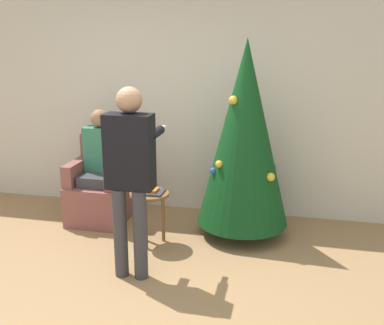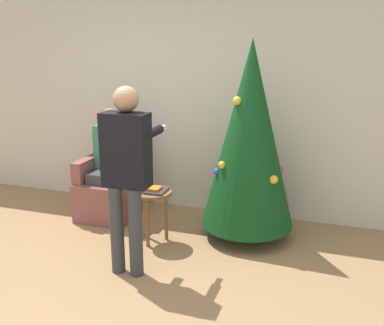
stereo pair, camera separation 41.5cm
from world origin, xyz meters
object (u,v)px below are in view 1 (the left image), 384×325
christmas_tree (245,134)px  person_standing (130,167)px  side_stool (150,202)px  armchair (101,190)px  person_seated (99,161)px

christmas_tree → person_standing: bearing=-129.2°
person_standing → side_stool: 0.82m
christmas_tree → armchair: 1.80m
christmas_tree → person_standing: (-0.85, -1.04, -0.10)m
person_seated → person_standing: size_ratio=0.77×
person_seated → person_standing: 1.38m
armchair → side_stool: bearing=-34.1°
christmas_tree → person_seated: (-1.63, 0.06, -0.39)m
person_standing → side_stool: size_ratio=3.04×
christmas_tree → side_stool: 1.18m
person_seated → person_standing: person_standing is taller
armchair → person_seated: person_seated is taller
person_seated → christmas_tree: bearing=-2.1°
armchair → person_standing: bearing=-55.1°
armchair → person_seated: size_ratio=0.75×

